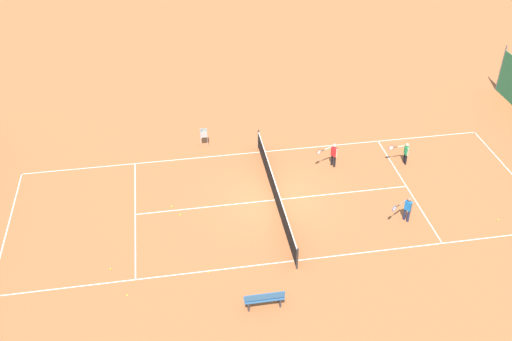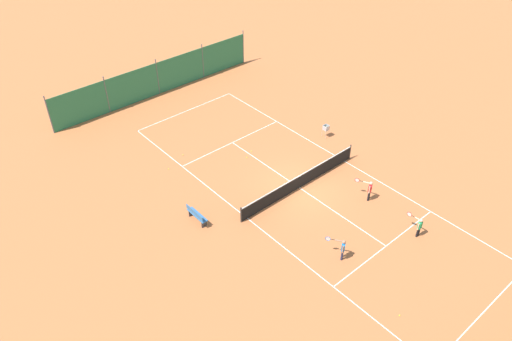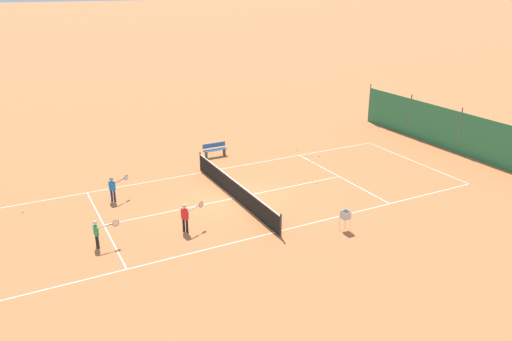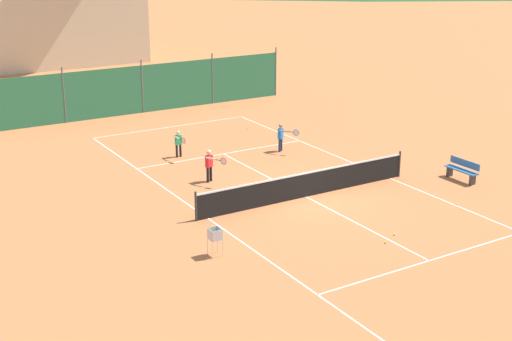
% 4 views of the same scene
% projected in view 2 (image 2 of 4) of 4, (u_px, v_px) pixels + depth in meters
% --- Properties ---
extents(ground_plane, '(600.00, 600.00, 0.00)m').
position_uv_depth(ground_plane, '(299.00, 188.00, 29.92)').
color(ground_plane, '#BC6638').
extents(court_line_markings, '(8.25, 23.85, 0.01)m').
position_uv_depth(court_line_markings, '(299.00, 188.00, 29.92)').
color(court_line_markings, white).
rests_on(court_line_markings, ground).
extents(tennis_net, '(9.18, 0.08, 1.06)m').
position_uv_depth(tennis_net, '(300.00, 181.00, 29.62)').
color(tennis_net, '#2D2D2D').
rests_on(tennis_net, ground).
extents(windscreen_fence_near, '(17.28, 0.08, 2.90)m').
position_uv_depth(windscreen_fence_near, '(158.00, 78.00, 38.41)').
color(windscreen_fence_near, '#2D754C').
rests_on(windscreen_fence_near, ground).
extents(player_far_service, '(0.46, 1.10, 1.30)m').
position_uv_depth(player_far_service, '(369.00, 189.00, 28.63)').
color(player_far_service, black).
rests_on(player_far_service, ground).
extents(player_near_service, '(0.40, 1.01, 1.19)m').
position_uv_depth(player_near_service, '(419.00, 226.00, 26.32)').
color(player_near_service, black).
rests_on(player_near_service, ground).
extents(player_near_baseline, '(0.57, 1.05, 1.27)m').
position_uv_depth(player_near_baseline, '(342.00, 248.00, 24.99)').
color(player_near_baseline, '#23284C').
rests_on(player_near_baseline, ground).
extents(tennis_ball_by_net_left, '(0.07, 0.07, 0.07)m').
position_uv_depth(tennis_ball_by_net_left, '(247.00, 157.00, 32.34)').
color(tennis_ball_by_net_left, '#CCE033').
rests_on(tennis_ball_by_net_left, ground).
extents(tennis_ball_alley_left, '(0.07, 0.07, 0.07)m').
position_uv_depth(tennis_ball_alley_left, '(251.00, 151.00, 32.88)').
color(tennis_ball_alley_left, '#CCE033').
rests_on(tennis_ball_alley_left, ground).
extents(tennis_ball_by_net_right, '(0.07, 0.07, 0.07)m').
position_uv_depth(tennis_ball_by_net_right, '(400.00, 315.00, 22.62)').
color(tennis_ball_by_net_right, '#CCE033').
rests_on(tennis_ball_by_net_right, ground).
extents(tennis_ball_service_box, '(0.07, 0.07, 0.07)m').
position_uv_depth(tennis_ball_service_box, '(183.00, 155.00, 32.56)').
color(tennis_ball_service_box, '#CCE033').
rests_on(tennis_ball_service_box, ground).
extents(tennis_ball_mid_court, '(0.07, 0.07, 0.07)m').
position_uv_depth(tennis_ball_mid_court, '(208.00, 188.00, 29.83)').
color(tennis_ball_mid_court, '#CCE033').
rests_on(tennis_ball_mid_court, ground).
extents(tennis_ball_alley_right, '(0.07, 0.07, 0.07)m').
position_uv_depth(tennis_ball_alley_right, '(169.00, 169.00, 31.35)').
color(tennis_ball_alley_right, '#CCE033').
rests_on(tennis_ball_alley_right, ground).
extents(ball_hopper, '(0.36, 0.36, 0.89)m').
position_uv_depth(ball_hopper, '(326.00, 128.00, 33.95)').
color(ball_hopper, '#B7B7BC').
rests_on(ball_hopper, ground).
extents(courtside_bench, '(0.36, 1.50, 0.84)m').
position_uv_depth(courtside_bench, '(197.00, 215.00, 27.33)').
color(courtside_bench, '#336699').
rests_on(courtside_bench, ground).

